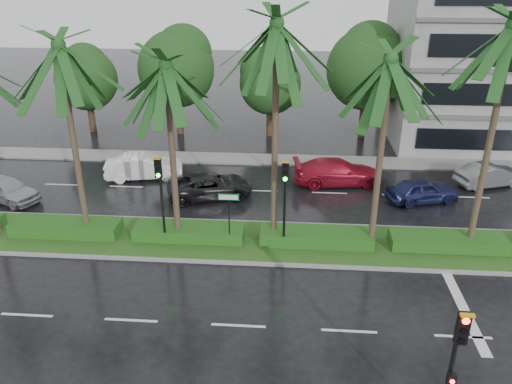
# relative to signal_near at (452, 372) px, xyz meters

# --- Properties ---
(ground) EXTENTS (120.00, 120.00, 0.00)m
(ground) POSITION_rel_signal_near_xyz_m (-6.00, 9.39, -2.50)
(ground) COLOR black
(ground) RESTS_ON ground
(far_sidewalk) EXTENTS (40.00, 2.00, 0.12)m
(far_sidewalk) POSITION_rel_signal_near_xyz_m (-6.00, 21.39, -2.44)
(far_sidewalk) COLOR slate
(far_sidewalk) RESTS_ON ground
(median) EXTENTS (36.00, 4.00, 0.15)m
(median) POSITION_rel_signal_near_xyz_m (-6.00, 10.39, -2.42)
(median) COLOR gray
(median) RESTS_ON ground
(hedge) EXTENTS (35.20, 1.40, 0.60)m
(hedge) POSITION_rel_signal_near_xyz_m (-6.00, 10.39, -2.05)
(hedge) COLOR #164E17
(hedge) RESTS_ON median
(lane_markings) EXTENTS (34.00, 13.06, 0.01)m
(lane_markings) POSITION_rel_signal_near_xyz_m (-2.96, 8.96, -2.50)
(lane_markings) COLOR silver
(lane_markings) RESTS_ON ground
(palm_row) EXTENTS (26.30, 4.20, 10.58)m
(palm_row) POSITION_rel_signal_near_xyz_m (-7.24, 10.41, 5.87)
(palm_row) COLOR #463A28
(palm_row) RESTS_ON median
(signal_near) EXTENTS (0.34, 0.45, 4.36)m
(signal_near) POSITION_rel_signal_near_xyz_m (0.00, 0.00, 0.00)
(signal_near) COLOR black
(signal_near) RESTS_ON near_sidewalk
(signal_median_left) EXTENTS (0.34, 0.42, 4.36)m
(signal_median_left) POSITION_rel_signal_near_xyz_m (-10.00, 9.69, 0.49)
(signal_median_left) COLOR black
(signal_median_left) RESTS_ON median
(signal_median_right) EXTENTS (0.34, 0.42, 4.36)m
(signal_median_right) POSITION_rel_signal_near_xyz_m (-4.50, 9.69, 0.49)
(signal_median_right) COLOR black
(signal_median_right) RESTS_ON median
(street_sign) EXTENTS (0.95, 0.09, 2.60)m
(street_sign) POSITION_rel_signal_near_xyz_m (-7.00, 9.87, -0.38)
(street_sign) COLOR black
(street_sign) RESTS_ON median
(bg_trees) EXTENTS (32.91, 5.90, 8.52)m
(bg_trees) POSITION_rel_signal_near_xyz_m (-5.17, 26.98, 2.47)
(bg_trees) COLOR #332617
(bg_trees) RESTS_ON ground
(building) EXTENTS (16.00, 10.00, 12.00)m
(building) POSITION_rel_signal_near_xyz_m (11.00, 27.39, 3.50)
(building) COLOR gray
(building) RESTS_ON ground
(car_silver) EXTENTS (3.10, 4.35, 1.38)m
(car_silver) POSITION_rel_signal_near_xyz_m (-19.95, 14.03, -1.82)
(car_silver) COLOR #A6A8AD
(car_silver) RESTS_ON ground
(car_white) EXTENTS (2.59, 4.87, 1.53)m
(car_white) POSITION_rel_signal_near_xyz_m (-13.28, 17.78, -1.74)
(car_white) COLOR white
(car_white) RESTS_ON ground
(car_darkgrey) EXTENTS (3.59, 5.26, 1.34)m
(car_darkgrey) POSITION_rel_signal_near_xyz_m (-8.78, 15.37, -1.83)
(car_darkgrey) COLOR black
(car_darkgrey) RESTS_ON ground
(car_red) EXTENTS (2.72, 5.44, 1.52)m
(car_red) POSITION_rel_signal_near_xyz_m (-1.50, 17.82, -1.74)
(car_red) COLOR maroon
(car_red) RESTS_ON ground
(car_blue) EXTENTS (2.58, 4.22, 1.34)m
(car_blue) POSITION_rel_signal_near_xyz_m (3.00, 15.61, -1.83)
(car_blue) COLOR #1A1F4E
(car_blue) RESTS_ON ground
(car_grey) EXTENTS (2.73, 4.33, 1.35)m
(car_grey) POSITION_rel_signal_near_xyz_m (7.50, 18.18, -1.83)
(car_grey) COLOR slate
(car_grey) RESTS_ON ground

